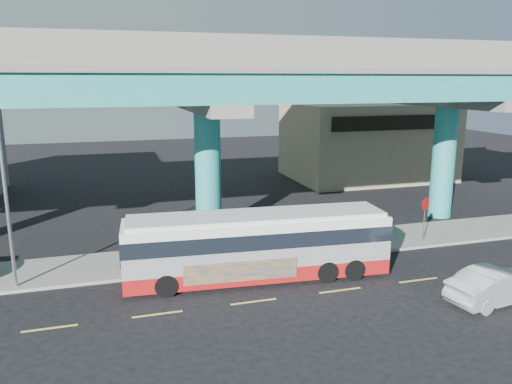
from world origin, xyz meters
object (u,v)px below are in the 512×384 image
object	(u,v)px
transit_bus	(258,243)
stop_sign	(425,210)
sedan	(497,285)
street_lamp	(2,185)

from	to	relation	value
transit_bus	stop_sign	size ratio (longest dim) A/B	4.81
transit_bus	stop_sign	distance (m)	10.65
sedan	street_lamp	bearing A→B (deg)	62.90
street_lamp	sedan	bearing A→B (deg)	-18.95
transit_bus	stop_sign	bearing A→B (deg)	15.52
sedan	stop_sign	bearing A→B (deg)	-20.36
transit_bus	street_lamp	bearing A→B (deg)	177.08
transit_bus	sedan	size ratio (longest dim) A/B	2.61
transit_bus	stop_sign	xyz separation A→B (m)	(10.45, 2.07, 0.29)
transit_bus	sedan	distance (m)	10.38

